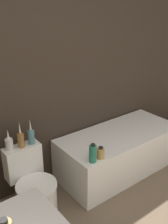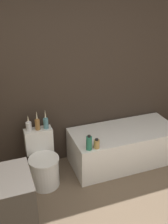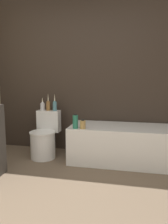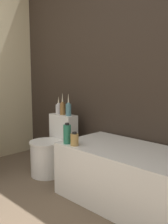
% 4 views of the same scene
% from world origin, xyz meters
% --- Properties ---
extents(wall_back_tiled, '(6.40, 0.06, 2.60)m').
position_xyz_m(wall_back_tiled, '(0.00, 2.11, 1.30)').
color(wall_back_tiled, '#332821').
rests_on(wall_back_tiled, ground_plane).
extents(bathtub, '(1.56, 0.71, 0.53)m').
position_xyz_m(bathtub, '(0.72, 1.70, 0.27)').
color(bathtub, white).
rests_on(bathtub, ground).
extents(toilet, '(0.40, 0.55, 0.71)m').
position_xyz_m(toilet, '(-0.50, 1.65, 0.29)').
color(toilet, white).
rests_on(toilet, ground).
extents(vase_gold, '(0.08, 0.08, 0.21)m').
position_xyz_m(vase_gold, '(-0.61, 1.87, 0.78)').
color(vase_gold, silver).
rests_on(vase_gold, toilet).
extents(vase_silver, '(0.06, 0.06, 0.27)m').
position_xyz_m(vase_silver, '(-0.50, 1.85, 0.80)').
color(vase_silver, olive).
rests_on(vase_silver, toilet).
extents(vase_bronze, '(0.07, 0.07, 0.27)m').
position_xyz_m(vase_bronze, '(-0.39, 1.85, 0.80)').
color(vase_bronze, teal).
rests_on(vase_bronze, toilet).
extents(shampoo_bottle_tall, '(0.07, 0.07, 0.21)m').
position_xyz_m(shampoo_bottle_tall, '(0.06, 1.42, 0.63)').
color(shampoo_bottle_tall, '#267259').
rests_on(shampoo_bottle_tall, bathtub).
extents(shampoo_bottle_short, '(0.08, 0.08, 0.13)m').
position_xyz_m(shampoo_bottle_short, '(0.17, 1.43, 0.59)').
color(shampoo_bottle_short, tan).
rests_on(shampoo_bottle_short, bathtub).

